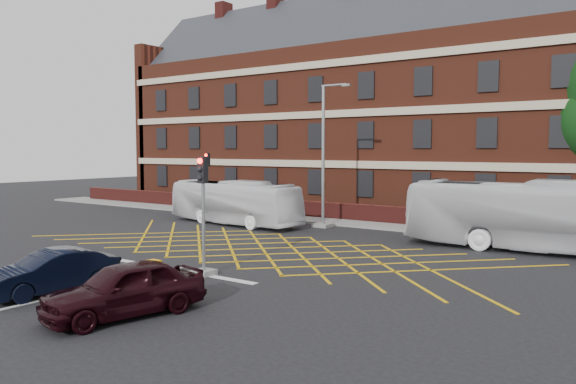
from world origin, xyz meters
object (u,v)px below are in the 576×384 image
Objects in this scene: bus_right at (538,216)px; car_navy at (52,272)px; utility_cabinet at (153,272)px; traffic_light_far at (208,188)px; car_maroon at (125,289)px; direction_signs at (204,192)px; street_lamp at (324,180)px; traffic_light_near at (203,227)px; bus_left at (234,202)px.

bus_right reaches higher than car_navy.
traffic_light_far is at bearing 128.31° from utility_cabinet.
bus_right is at bearing -6.73° from traffic_light_far.
traffic_light_far is at bearing 142.05° from car_maroon.
car_maroon is (3.86, -0.27, 0.07)m from car_navy.
traffic_light_far is 1.85m from direction_signs.
car_navy is at bearing -121.09° from utility_cabinet.
utility_cabinet is at bearing 141.12° from car_maroon.
car_navy is (-10.98, -16.52, -0.92)m from bus_right.
car_maroon is at bearing -75.17° from street_lamp.
direction_signs is at bearing 78.69° from bus_right.
bus_right reaches higher than car_maroon.
direction_signs reaches higher than car_maroon.
direction_signs is (-12.82, 20.28, 0.70)m from car_navy.
traffic_light_near is (-1.70, 4.85, 1.01)m from car_maroon.
traffic_light_near reaches higher than direction_signs.
bus_right is at bearing 53.56° from traffic_light_near.
utility_cabinet is at bearing 143.59° from bus_right.
traffic_light_near is at bearing 71.99° from car_navy.
traffic_light_far reaches higher than car_maroon.
bus_left is at bearing 135.57° from car_maroon.
street_lamp reaches higher than utility_cabinet.
utility_cabinet is (1.62, 2.68, -0.28)m from car_navy.
bus_left is 0.83× the size of bus_right.
utility_cabinet is (13.01, -16.47, -1.37)m from traffic_light_far.
direction_signs is at bearing 141.79° from traffic_light_far.
street_lamp is at bearing 103.14° from traffic_light_near.
car_maroon is 5.56× the size of utility_cabinet.
bus_right is at bearing 80.95° from car_maroon.
traffic_light_near is 2.40m from utility_cabinet.
bus_right is 19.85m from car_navy.
traffic_light_far is at bearing 80.94° from bus_right.
direction_signs is 2.77× the size of utility_cabinet.
car_navy is 0.96× the size of traffic_light_near.
car_maroon is at bearing -51.85° from traffic_light_far.
bus_right is 2.68× the size of traffic_light_far.
car_maroon is at bearing -50.93° from direction_signs.
car_maroon is at bearing -52.79° from utility_cabinet.
traffic_light_near is at bearing 74.02° from utility_cabinet.
traffic_light_near is at bearing 141.22° from bus_right.
bus_right is 2.60× the size of car_maroon.
street_lamp reaches higher than bus_right.
street_lamp reaches higher than bus_left.
car_maroon is 2.01× the size of direction_signs.
utility_cabinet is (-0.54, -1.90, -1.37)m from traffic_light_near.
street_lamp is 3.74× the size of direction_signs.
car_navy is at bearing -86.99° from street_lamp.
traffic_light_far is 10.59m from street_lamp.
bus_left is 8.18m from direction_signs.
traffic_light_near is at bearing -47.08° from traffic_light_far.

